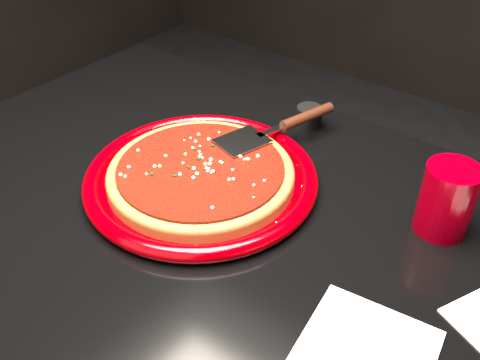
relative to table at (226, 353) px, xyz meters
name	(u,v)px	position (x,y,z in m)	size (l,w,h in m)	color
table	(226,353)	(0.00, 0.00, 0.00)	(1.20, 0.80, 0.75)	black
plate	(201,178)	(-0.07, 0.03, 0.39)	(0.40, 0.40, 0.03)	#820003
pizza_crust	(201,176)	(-0.07, 0.03, 0.39)	(0.32, 0.32, 0.02)	brown
pizza_crust_rim	(201,172)	(-0.07, 0.03, 0.40)	(0.32, 0.32, 0.02)	brown
pizza_sauce	(201,169)	(-0.07, 0.03, 0.41)	(0.28, 0.28, 0.01)	maroon
parmesan_dusting	(200,165)	(-0.07, 0.03, 0.42)	(0.27, 0.27, 0.01)	#FBF2C3
basil_flecks	(201,166)	(-0.07, 0.03, 0.41)	(0.25, 0.25, 0.00)	black
pizza_server	(277,127)	(-0.03, 0.20, 0.42)	(0.08, 0.29, 0.02)	#BABDC2
cup	(447,200)	(0.29, 0.18, 0.43)	(0.08, 0.08, 0.11)	#8E000C
napkin_a	(365,352)	(0.30, -0.10, 0.38)	(0.16, 0.16, 0.00)	white
ramekin	(309,116)	(-0.03, 0.32, 0.39)	(0.05, 0.05, 0.04)	black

